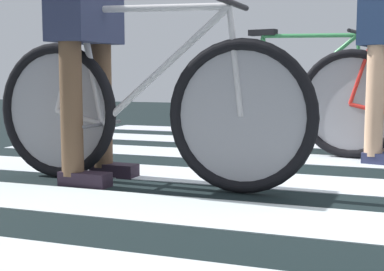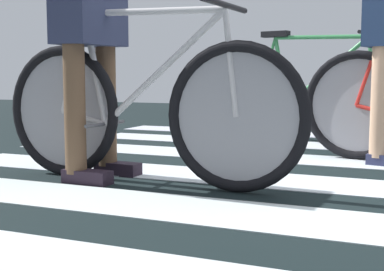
# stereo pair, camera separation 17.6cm
# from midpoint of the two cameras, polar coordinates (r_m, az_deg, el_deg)

# --- Properties ---
(bicycle_1_of_3) EXTENTS (1.74, 0.52, 0.93)m
(bicycle_1_of_3) POSITION_cam_midpoint_polar(r_m,az_deg,el_deg) (2.74, -3.64, 2.80)
(bicycle_1_of_3) COLOR black
(bicycle_1_of_3) RESTS_ON ground
(cyclist_1_of_3) EXTENTS (0.33, 0.42, 0.99)m
(cyclist_1_of_3) POSITION_cam_midpoint_polar(r_m,az_deg,el_deg) (2.91, -9.06, 7.96)
(cyclist_1_of_3) COLOR brown
(cyclist_1_of_3) RESTS_ON ground
(bicycle_3_of_3) EXTENTS (1.72, 0.55, 0.93)m
(bicycle_3_of_3) POSITION_cam_midpoint_polar(r_m,az_deg,el_deg) (4.67, 13.54, 4.07)
(bicycle_3_of_3) COLOR black
(bicycle_3_of_3) RESTS_ON ground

